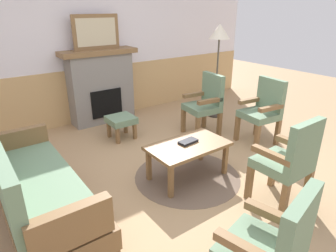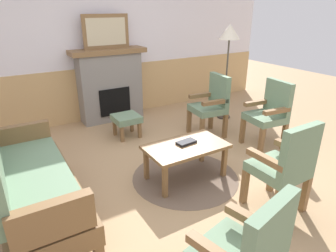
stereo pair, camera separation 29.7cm
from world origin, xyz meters
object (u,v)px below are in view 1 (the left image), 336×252
(armchair_near_fireplace, at_px, (263,109))
(armchair_front_left, at_px, (272,247))
(coffee_table, at_px, (188,148))
(floor_lamp_by_chairs, at_px, (219,37))
(fireplace, at_px, (101,86))
(framed_picture, at_px, (96,32))
(footstool, at_px, (121,121))
(armchair_by_window_left, at_px, (206,102))
(book_on_table, at_px, (188,141))
(couch, at_px, (36,188))
(armchair_front_center, at_px, (289,159))

(armchair_near_fireplace, xyz_separation_m, armchair_front_left, (-2.22, -1.74, 0.00))
(coffee_table, height_order, armchair_near_fireplace, armchair_near_fireplace)
(armchair_near_fireplace, relative_size, floor_lamp_by_chairs, 0.58)
(fireplace, relative_size, armchair_near_fireplace, 1.33)
(fireplace, relative_size, framed_picture, 1.62)
(coffee_table, bearing_deg, floor_lamp_by_chairs, 36.94)
(footstool, xyz_separation_m, armchair_by_window_left, (1.20, -0.63, 0.25))
(book_on_table, xyz_separation_m, armchair_front_left, (-0.69, -1.65, 0.08))
(fireplace, xyz_separation_m, armchair_near_fireplace, (1.57, -2.26, -0.11))
(couch, distance_m, armchair_near_fireplace, 3.23)
(book_on_table, xyz_separation_m, footstool, (-0.14, 1.46, -0.17))
(armchair_near_fireplace, bearing_deg, book_on_table, -176.88)
(footstool, distance_m, armchair_by_window_left, 1.38)
(framed_picture, xyz_separation_m, footstool, (-0.09, -0.88, -1.28))
(fireplace, bearing_deg, footstool, -96.09)
(couch, bearing_deg, framed_picture, 52.96)
(armchair_near_fireplace, distance_m, armchair_front_left, 2.82)
(couch, bearing_deg, armchair_by_window_left, 13.96)
(framed_picture, distance_m, armchair_near_fireplace, 2.94)
(framed_picture, bearing_deg, fireplace, -90.00)
(coffee_table, bearing_deg, armchair_near_fireplace, 4.40)
(coffee_table, xyz_separation_m, book_on_table, (0.03, 0.04, 0.07))
(armchair_front_center, bearing_deg, armchair_near_fireplace, 46.13)
(framed_picture, height_order, couch, framed_picture)
(couch, relative_size, armchair_by_window_left, 1.84)
(couch, xyz_separation_m, armchair_front_center, (2.14, -1.20, 0.14))
(fireplace, xyz_separation_m, couch, (-1.66, -2.20, -0.26))
(coffee_table, height_order, footstool, coffee_table)
(book_on_table, bearing_deg, armchair_front_left, -112.74)
(coffee_table, xyz_separation_m, armchair_by_window_left, (1.09, 0.87, 0.15))
(book_on_table, bearing_deg, framed_picture, 91.03)
(footstool, height_order, floor_lamp_by_chairs, floor_lamp_by_chairs)
(fireplace, xyz_separation_m, footstool, (-0.09, -0.88, -0.37))
(armchair_near_fireplace, bearing_deg, framed_picture, 124.69)
(armchair_near_fireplace, relative_size, armchair_front_center, 1.00)
(book_on_table, bearing_deg, floor_lamp_by_chairs, 36.64)
(armchair_near_fireplace, bearing_deg, fireplace, 124.70)
(armchair_front_center, distance_m, floor_lamp_by_chairs, 2.88)
(armchair_by_window_left, height_order, armchair_front_left, same)
(couch, height_order, armchair_front_left, same)
(armchair_near_fireplace, bearing_deg, couch, 178.90)
(framed_picture, distance_m, couch, 2.99)
(armchair_front_left, bearing_deg, armchair_front_center, 28.13)
(fireplace, distance_m, book_on_table, 2.36)
(book_on_table, distance_m, floor_lamp_by_chairs, 2.43)
(armchair_by_window_left, distance_m, armchair_front_center, 1.98)
(fireplace, height_order, armchair_front_center, fireplace)
(framed_picture, bearing_deg, coffee_table, -89.68)
(fireplace, height_order, footstool, fireplace)
(framed_picture, relative_size, floor_lamp_by_chairs, 0.48)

